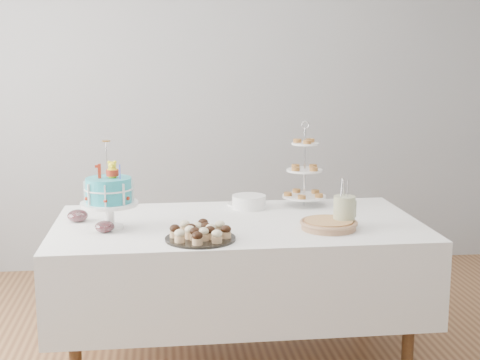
{
  "coord_description": "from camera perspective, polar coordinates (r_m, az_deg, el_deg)",
  "views": [
    {
      "loc": [
        -0.4,
        -3.1,
        1.63
      ],
      "look_at": [
        0.01,
        0.3,
        1.0
      ],
      "focal_mm": 50.0,
      "sensor_mm": 36.0,
      "label": 1
    }
  ],
  "objects": [
    {
      "name": "tiered_stand",
      "position": [
        3.89,
        5.53,
        0.8
      ],
      "size": [
        0.26,
        0.26,
        0.5
      ],
      "color": "silver",
      "rests_on": "table"
    },
    {
      "name": "walls",
      "position": [
        3.14,
        0.44,
        5.38
      ],
      "size": [
        5.04,
        4.04,
        2.7
      ],
      "color": "#939598",
      "rests_on": "floor"
    },
    {
      "name": "pastry_plate",
      "position": [
        3.93,
        0.48,
        -1.95
      ],
      "size": [
        0.21,
        0.21,
        0.03
      ],
      "color": "white",
      "rests_on": "table"
    },
    {
      "name": "jam_bowl_a",
      "position": [
        3.39,
        -11.47,
        -3.93
      ],
      "size": [
        0.1,
        0.1,
        0.06
      ],
      "color": "silver",
      "rests_on": "table"
    },
    {
      "name": "utensil_pitcher",
      "position": [
        3.44,
        8.9,
        -2.59
      ],
      "size": [
        0.12,
        0.11,
        0.25
      ],
      "rotation": [
        0.0,
        0.0,
        -0.0
      ],
      "color": "beige",
      "rests_on": "table"
    },
    {
      "name": "pie",
      "position": [
        3.41,
        7.58,
        -3.74
      ],
      "size": [
        0.29,
        0.29,
        0.05
      ],
      "color": "#A97E5B",
      "rests_on": "table"
    },
    {
      "name": "cupcake_tray",
      "position": [
        3.19,
        -3.4,
        -4.46
      ],
      "size": [
        0.34,
        0.34,
        0.08
      ],
      "color": "black",
      "rests_on": "table"
    },
    {
      "name": "jam_bowl_b",
      "position": [
        3.64,
        -13.68,
        -3.0
      ],
      "size": [
        0.11,
        0.11,
        0.06
      ],
      "color": "silver",
      "rests_on": "table"
    },
    {
      "name": "table",
      "position": [
        3.59,
        -0.19,
        -7.12
      ],
      "size": [
        1.92,
        1.02,
        0.77
      ],
      "color": "white",
      "rests_on": "floor"
    },
    {
      "name": "plate_stack",
      "position": [
        3.83,
        0.77,
        -1.88
      ],
      "size": [
        0.19,
        0.19,
        0.08
      ],
      "color": "white",
      "rests_on": "table"
    },
    {
      "name": "birthday_cake",
      "position": [
        3.43,
        -11.08,
        -2.12
      ],
      "size": [
        0.29,
        0.29,
        0.45
      ],
      "rotation": [
        0.0,
        0.0,
        -0.08
      ],
      "color": "white",
      "rests_on": "table"
    }
  ]
}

